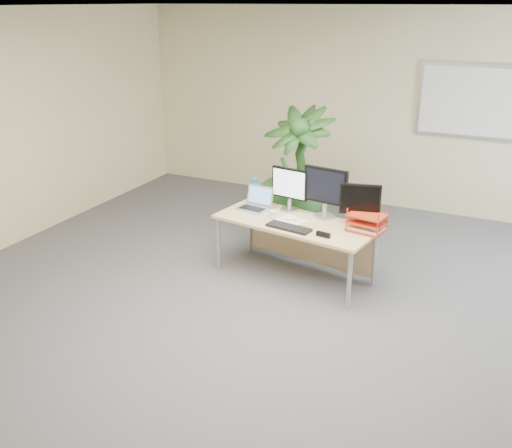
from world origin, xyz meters
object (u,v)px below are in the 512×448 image
at_px(floor_plant, 297,184).
at_px(laptop, 256,203).
at_px(desk, 299,230).
at_px(monitor_right, 325,190).
at_px(monitor_left, 290,187).

distance_m(floor_plant, laptop, 0.69).
distance_m(desk, floor_plant, 0.86).
height_order(desk, laptop, laptop).
height_order(floor_plant, laptop, floor_plant).
bearing_deg(laptop, monitor_right, 3.30).
distance_m(floor_plant, monitor_right, 0.84).
height_order(monitor_left, laptop, monitor_left).
bearing_deg(monitor_right, desk, -146.83).
height_order(desk, floor_plant, floor_plant).
relative_size(desk, monitor_left, 3.70).
xyz_separation_m(monitor_left, monitor_right, (0.41, -0.04, 0.04)).
xyz_separation_m(desk, monitor_left, (-0.19, 0.19, 0.40)).
bearing_deg(floor_plant, monitor_right, -47.99).
relative_size(floor_plant, monitor_left, 3.20).
bearing_deg(desk, monitor_left, 135.70).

